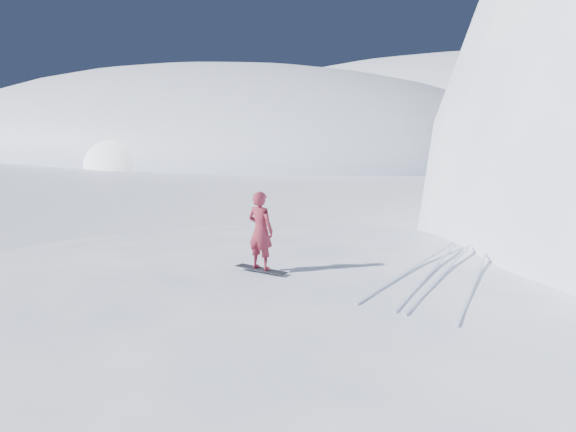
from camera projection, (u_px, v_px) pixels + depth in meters
name	position (u px, v px, depth m)	size (l,w,h in m)	color
near_ridge	(440.00, 420.00, 10.96)	(36.00, 28.00, 4.80)	white
far_ridge_a	(187.00, 147.00, 98.18)	(120.00, 70.00, 28.00)	white
far_ridge_c	(462.00, 141.00, 118.63)	(140.00, 90.00, 36.00)	white
wind_bumps	(349.00, 413.00, 11.23)	(16.00, 14.40, 1.00)	white
snowboard	(261.00, 269.00, 12.78)	(1.32, 0.25, 0.02)	black
snowboarder	(261.00, 230.00, 12.61)	(0.65, 0.43, 1.78)	maroon
vapor_plume	(125.00, 167.00, 62.53)	(10.55, 8.44, 7.39)	white
board_tracks	(441.00, 272.00, 12.55)	(2.50, 5.98, 0.04)	silver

